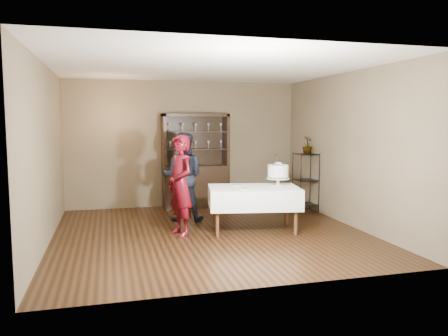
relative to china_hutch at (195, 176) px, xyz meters
The scene contains 14 objects.
floor 2.36m from the china_hutch, 95.08° to the right, with size 5.00×5.00×0.00m, color black.
ceiling 3.04m from the china_hutch, 95.08° to the right, with size 5.00×5.00×0.00m, color white.
back_wall 0.76m from the china_hutch, 128.88° to the left, with size 5.00×0.02×2.70m, color brown.
wall_left 3.58m from the china_hutch, 140.17° to the right, with size 0.02×5.00×2.70m, color brown.
wall_right 3.29m from the china_hutch, 44.39° to the right, with size 0.02×5.00×2.70m, color brown.
china_hutch is the anchor object (origin of this frame).
plant_etagere 2.33m from the china_hutch, 26.83° to the right, with size 0.42×0.42×1.20m.
cake_table 2.37m from the china_hutch, 76.79° to the right, with size 1.63×1.17×0.74m.
woman 2.37m from the china_hutch, 107.03° to the right, with size 0.59×0.39×1.63m, color #370507.
man 1.32m from the china_hutch, 111.67° to the right, with size 0.80×0.62×1.64m, color black.
cake 2.44m from the china_hutch, 65.29° to the right, with size 0.46×0.46×0.55m.
plate_near 2.52m from the china_hutch, 83.08° to the right, with size 0.18×0.18×0.01m, color silver.
plate_far 2.09m from the china_hutch, 81.53° to the right, with size 0.17×0.17×0.01m, color silver.
potted_plant 2.46m from the china_hutch, 27.87° to the right, with size 0.20×0.20×0.36m, color #446831.
Camera 1 is at (-1.59, -6.90, 1.82)m, focal length 35.00 mm.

